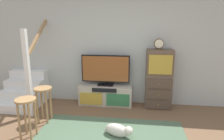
# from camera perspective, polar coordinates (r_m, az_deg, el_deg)

# --- Properties ---
(back_wall) EXTENTS (6.40, 0.12, 2.70)m
(back_wall) POSITION_cam_1_polar(r_m,az_deg,el_deg) (4.80, 2.13, 6.48)
(back_wall) COLOR #B2B7B2
(back_wall) RESTS_ON ground_plane
(media_console) EXTENTS (1.25, 0.38, 0.47)m
(media_console) POSITION_cam_1_polar(r_m,az_deg,el_deg) (4.84, -1.84, -7.05)
(media_console) COLOR #BCB29E
(media_console) RESTS_ON ground_plane
(television) EXTENTS (1.12, 0.22, 0.72)m
(television) POSITION_cam_1_polar(r_m,az_deg,el_deg) (4.68, -1.85, 0.16)
(television) COLOR black
(television) RESTS_ON media_console
(side_cabinet) EXTENTS (0.58, 0.38, 1.34)m
(side_cabinet) POSITION_cam_1_polar(r_m,az_deg,el_deg) (4.69, 13.02, -2.54)
(side_cabinet) COLOR brown
(side_cabinet) RESTS_ON ground_plane
(desk_clock) EXTENTS (0.21, 0.08, 0.24)m
(desk_clock) POSITION_cam_1_polar(r_m,az_deg,el_deg) (4.52, 13.07, 7.10)
(desk_clock) COLOR #4C3823
(desk_clock) RESTS_ON side_cabinet
(staircase) EXTENTS (1.00, 1.36, 2.20)m
(staircase) POSITION_cam_1_polar(r_m,az_deg,el_deg) (5.45, -22.44, -4.27)
(staircase) COLOR white
(staircase) RESTS_ON ground_plane
(bar_stool_near) EXTENTS (0.34, 0.34, 0.70)m
(bar_stool_near) POSITION_cam_1_polar(r_m,az_deg,el_deg) (3.70, -22.97, -10.07)
(bar_stool_near) COLOR #A37A4C
(bar_stool_near) RESTS_ON ground_plane
(bar_stool_far) EXTENTS (0.34, 0.34, 0.70)m
(bar_stool_far) POSITION_cam_1_polar(r_m,az_deg,el_deg) (4.17, -18.75, -7.09)
(bar_stool_far) COLOR #A37A4C
(bar_stool_far) RESTS_ON ground_plane
(dog) EXTENTS (0.52, 0.34, 0.23)m
(dog) POSITION_cam_1_polar(r_m,az_deg,el_deg) (3.63, 1.88, -16.58)
(dog) COLOR beige
(dog) RESTS_ON ground_plane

